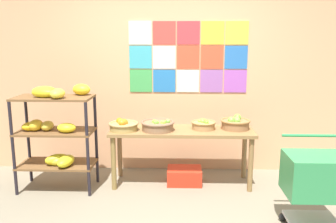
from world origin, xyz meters
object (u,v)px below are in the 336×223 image
Objects in this scene: display_table at (182,136)px; fruit_basket_back_left at (123,125)px; fruit_basket_back_right at (203,125)px; fruit_basket_centre at (235,123)px; shopping_cart at (315,178)px; fruit_basket_right at (158,125)px; produce_crate_under_table at (184,176)px; banana_shelf_unit at (55,128)px.

fruit_basket_back_left is at bearing -173.89° from display_table.
fruit_basket_back_left is at bearing -174.35° from fruit_basket_back_right.
fruit_basket_centre is 1.29m from shopping_cart.
fruit_basket_back_right is 0.83× the size of fruit_basket_centre.
fruit_basket_right is 1.84m from shopping_cart.
fruit_basket_back_right is at bearing 118.55° from shopping_cart.
fruit_basket_centre is at bearing 4.91° from fruit_basket_back_left.
fruit_basket_back_right reaches higher than produce_crate_under_table.
fruit_basket_centre is 1.36m from fruit_basket_back_left.
produce_crate_under_table is (-0.23, -0.02, -0.66)m from fruit_basket_back_right.
banana_shelf_unit is at bearing -171.63° from display_table.
fruit_basket_centre is at bearing 3.09° from fruit_basket_back_right.
fruit_basket_centre is 1.01× the size of fruit_basket_back_left.
shopping_cart is at bearing -48.86° from fruit_basket_back_right.
fruit_basket_right is 1.34× the size of fruit_basket_back_right.
fruit_basket_right is at bearing 7.12° from banana_shelf_unit.
display_table is 5.80× the size of fruit_basket_back_right.
produce_crate_under_table is (1.53, 0.22, -0.65)m from banana_shelf_unit.
display_table is 0.34m from fruit_basket_right.
banana_shelf_unit is at bearing 149.74° from shopping_cart.
fruit_basket_centre reaches higher than display_table.
fruit_basket_right is 1.12× the size of fruit_basket_back_left.
shopping_cart is (1.52, -1.02, -0.25)m from fruit_basket_right.
produce_crate_under_table is at bearing 5.65° from fruit_basket_back_left.
fruit_basket_back_right is 0.34× the size of shopping_cart.
fruit_basket_centre is at bearing 104.44° from shopping_cart.
fruit_basket_centre is (0.65, 0.04, 0.16)m from display_table.
fruit_basket_back_left is 0.84× the size of produce_crate_under_table.
banana_shelf_unit is at bearing -172.22° from fruit_basket_back_right.
fruit_basket_centre is 0.85× the size of produce_crate_under_table.
fruit_basket_centre reaches higher than produce_crate_under_table.
shopping_cart is (1.93, -1.01, -0.24)m from fruit_basket_back_left.
fruit_basket_back_right is (0.55, 0.09, -0.01)m from fruit_basket_right.
display_table is 0.30m from fruit_basket_back_right.
fruit_basket_right is 0.95m from fruit_basket_centre.
produce_crate_under_table is at bearing 8.10° from banana_shelf_unit.
fruit_basket_back_right is at bearing -176.91° from fruit_basket_centre.
banana_shelf_unit reaches higher than produce_crate_under_table.
fruit_basket_centre is 0.92m from produce_crate_under_table.
fruit_basket_right is (-0.29, -0.07, 0.15)m from display_table.
fruit_basket_centre reaches higher than fruit_basket_back_left.
shopping_cart is (0.97, -1.11, -0.24)m from fruit_basket_back_right.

